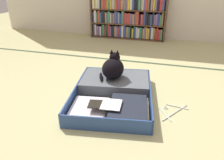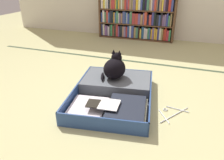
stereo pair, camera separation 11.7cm
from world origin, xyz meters
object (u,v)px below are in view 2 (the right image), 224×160
(bookshelf, at_px, (136,18))
(black_cat, at_px, (115,68))
(clothes_hanger, at_px, (171,113))
(open_suitcase, at_px, (115,91))

(bookshelf, relative_size, black_cat, 4.92)
(black_cat, bearing_deg, bookshelf, 97.85)
(clothes_hanger, bearing_deg, open_suitcase, 167.35)
(open_suitcase, relative_size, clothes_hanger, 3.44)
(bookshelf, bearing_deg, open_suitcase, -81.25)
(open_suitcase, xyz_separation_m, clothes_hanger, (0.56, -0.13, -0.05))
(open_suitcase, height_order, black_cat, black_cat)
(bookshelf, bearing_deg, black_cat, -82.15)
(bookshelf, xyz_separation_m, clothes_hanger, (0.90, -2.33, -0.38))
(open_suitcase, bearing_deg, bookshelf, 98.75)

